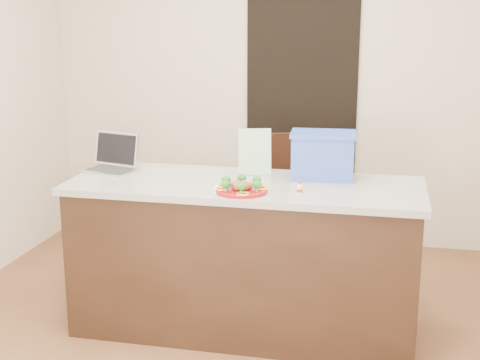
% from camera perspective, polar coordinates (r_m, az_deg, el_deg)
% --- Properties ---
extents(ground, '(4.00, 4.00, 0.00)m').
position_cam_1_polar(ground, '(3.99, -0.38, -14.02)').
color(ground, brown).
rests_on(ground, ground).
extents(room_shell, '(4.00, 4.00, 4.00)m').
position_cam_1_polar(room_shell, '(3.53, -0.42, 9.87)').
color(room_shell, white).
rests_on(room_shell, ground).
extents(doorway, '(0.90, 0.02, 2.00)m').
position_cam_1_polar(doorway, '(5.53, 5.21, 4.85)').
color(doorway, black).
rests_on(doorway, ground).
extents(island, '(2.06, 0.76, 0.92)m').
position_cam_1_polar(island, '(4.02, 0.41, -6.55)').
color(island, black).
rests_on(island, ground).
extents(plate, '(0.29, 0.29, 0.02)m').
position_cam_1_polar(plate, '(3.67, 0.12, -0.87)').
color(plate, maroon).
rests_on(plate, island).
extents(meatballs, '(0.12, 0.12, 0.04)m').
position_cam_1_polar(meatballs, '(3.67, 0.19, -0.46)').
color(meatballs, brown).
rests_on(meatballs, plate).
extents(broccoli, '(0.24, 0.25, 0.04)m').
position_cam_1_polar(broccoli, '(3.66, 0.12, -0.18)').
color(broccoli, '#175316').
rests_on(broccoli, plate).
extents(pepper_rings, '(0.29, 0.29, 0.01)m').
position_cam_1_polar(pepper_rings, '(3.67, 0.12, -0.72)').
color(pepper_rings, '#FFAC1A').
rests_on(pepper_rings, plate).
extents(napkin, '(0.20, 0.20, 0.01)m').
position_cam_1_polar(napkin, '(3.72, -0.97, -0.82)').
color(napkin, white).
rests_on(napkin, island).
extents(fork, '(0.05, 0.16, 0.00)m').
position_cam_1_polar(fork, '(3.73, -1.24, -0.67)').
color(fork, silver).
rests_on(fork, napkin).
extents(knife, '(0.02, 0.17, 0.01)m').
position_cam_1_polar(knife, '(3.69, -0.58, -0.80)').
color(knife, white).
rests_on(knife, napkin).
extents(yogurt_bottle, '(0.03, 0.03, 0.07)m').
position_cam_1_polar(yogurt_bottle, '(3.64, 5.11, -0.78)').
color(yogurt_bottle, beige).
rests_on(yogurt_bottle, island).
extents(laptop, '(0.37, 0.33, 0.23)m').
position_cam_1_polar(laptop, '(4.27, -10.78, 1.70)').
color(laptop, '#B2B2B7').
rests_on(laptop, island).
extents(leaflet, '(0.20, 0.10, 0.28)m').
position_cam_1_polar(leaflet, '(4.04, 1.27, 2.40)').
color(leaflet, white).
rests_on(leaflet, island).
extents(blue_box, '(0.40, 0.30, 0.28)m').
position_cam_1_polar(blue_box, '(4.00, 7.07, 2.15)').
color(blue_box, '#3251B7').
rests_on(blue_box, island).
extents(chair, '(0.60, 0.61, 1.05)m').
position_cam_1_polar(chair, '(4.77, 4.82, -1.57)').
color(chair, black).
rests_on(chair, ground).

